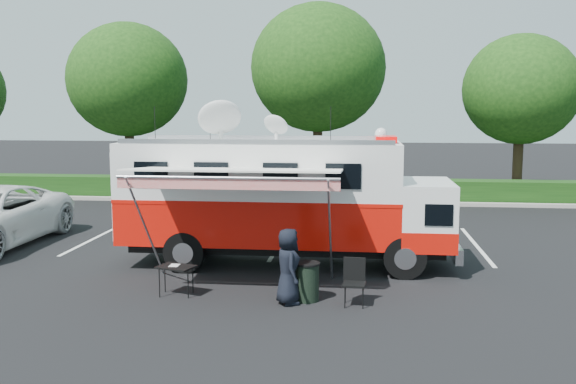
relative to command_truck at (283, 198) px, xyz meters
name	(u,v)px	position (x,y,z in m)	size (l,w,h in m)	color
ground_plane	(286,265)	(0.08, 0.00, -1.80)	(120.00, 120.00, 0.00)	black
back_border	(343,89)	(1.22, 12.90, 3.20)	(60.00, 6.14, 8.87)	#9E998E
stall_lines	(281,241)	(-0.42, 3.00, -1.80)	(24.12, 5.50, 0.01)	silver
command_truck	(283,198)	(0.00, 0.00, 0.00)	(8.76, 2.41, 4.21)	black
awning	(235,174)	(-0.78, -2.50, 0.90)	(4.78, 2.48, 2.89)	white
person	(288,304)	(0.51, -3.38, -1.80)	(0.80, 0.52, 1.64)	black
folding_table	(176,268)	(-2.05, -3.04, -1.18)	(0.92, 0.78, 0.67)	black
folding_chair	(354,277)	(1.91, -3.26, -1.21)	(0.51, 0.53, 1.00)	black
trash_bin	(307,281)	(0.89, -3.11, -1.37)	(0.57, 0.57, 0.85)	black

